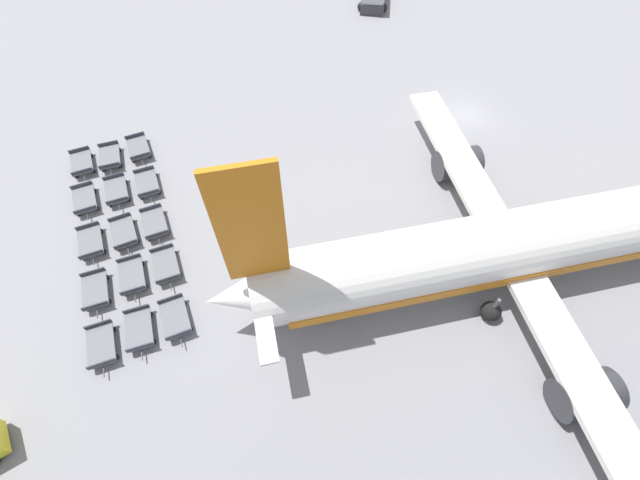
{
  "coord_description": "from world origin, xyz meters",
  "views": [
    {
      "loc": [
        26.54,
        -22.17,
        25.96
      ],
      "look_at": [
        10.87,
        -17.36,
        2.02
      ],
      "focal_mm": 24.0,
      "sensor_mm": 36.0,
      "label": 1
    }
  ],
  "objects_px": {
    "baggage_dolly_row_near_col_b": "(85,199)",
    "baggage_dolly_row_mid_a_col_b": "(116,191)",
    "baggage_dolly_row_mid_a_col_d": "(132,276)",
    "baggage_dolly_row_mid_b_col_e": "(175,318)",
    "baggage_dolly_row_near_col_e": "(101,345)",
    "baggage_dolly_row_mid_b_col_a": "(139,148)",
    "airplane": "(528,242)",
    "baggage_dolly_row_near_col_d": "(95,290)",
    "baggage_dolly_row_mid_b_col_c": "(155,223)",
    "baggage_dolly_row_near_col_c": "(91,242)",
    "baggage_dolly_row_mid_a_col_c": "(124,233)",
    "baggage_dolly_row_mid_a_col_a": "(110,157)",
    "baggage_dolly_row_mid_b_col_d": "(166,265)",
    "baggage_dolly_row_near_col_a": "(82,163)",
    "baggage_dolly_row_mid_b_col_b": "(147,183)",
    "baggage_dolly_row_mid_a_col_e": "(139,329)"
  },
  "relations": [
    {
      "from": "baggage_dolly_row_near_col_b",
      "to": "baggage_dolly_row_mid_a_col_b",
      "type": "height_order",
      "value": "same"
    },
    {
      "from": "baggage_dolly_row_mid_a_col_d",
      "to": "baggage_dolly_row_mid_b_col_e",
      "type": "xyz_separation_m",
      "value": [
        4.02,
        2.49,
        0.0
      ]
    },
    {
      "from": "baggage_dolly_row_near_col_e",
      "to": "baggage_dolly_row_mid_b_col_a",
      "type": "relative_size",
      "value": 0.99
    },
    {
      "from": "airplane",
      "to": "baggage_dolly_row_near_col_d",
      "type": "distance_m",
      "value": 28.68
    },
    {
      "from": "baggage_dolly_row_mid_b_col_c",
      "to": "baggage_dolly_row_mid_a_col_b",
      "type": "bearing_deg",
      "value": -147.82
    },
    {
      "from": "baggage_dolly_row_near_col_e",
      "to": "baggage_dolly_row_mid_a_col_d",
      "type": "distance_m",
      "value": 4.98
    },
    {
      "from": "airplane",
      "to": "baggage_dolly_row_near_col_c",
      "type": "distance_m",
      "value": 30.16
    },
    {
      "from": "airplane",
      "to": "baggage_dolly_row_near_col_c",
      "type": "xyz_separation_m",
      "value": [
        -10.54,
        -28.13,
        -2.71
      ]
    },
    {
      "from": "baggage_dolly_row_mid_a_col_c",
      "to": "airplane",
      "type": "bearing_deg",
      "value": 67.48
    },
    {
      "from": "baggage_dolly_row_mid_a_col_a",
      "to": "baggage_dolly_row_mid_b_col_e",
      "type": "height_order",
      "value": "same"
    },
    {
      "from": "baggage_dolly_row_near_col_c",
      "to": "baggage_dolly_row_mid_b_col_a",
      "type": "xyz_separation_m",
      "value": [
        -8.88,
        3.93,
        0.0
      ]
    },
    {
      "from": "baggage_dolly_row_mid_b_col_a",
      "to": "baggage_dolly_row_mid_b_col_e",
      "type": "xyz_separation_m",
      "value": [
        16.65,
        1.26,
        0.0
      ]
    },
    {
      "from": "baggage_dolly_row_mid_b_col_c",
      "to": "baggage_dolly_row_mid_b_col_e",
      "type": "distance_m",
      "value": 8.17
    },
    {
      "from": "baggage_dolly_row_near_col_c",
      "to": "baggage_dolly_row_mid_a_col_d",
      "type": "relative_size",
      "value": 1.01
    },
    {
      "from": "baggage_dolly_row_mid_b_col_d",
      "to": "baggage_dolly_row_mid_b_col_e",
      "type": "xyz_separation_m",
      "value": [
        4.2,
        0.2,
        0.0
      ]
    },
    {
      "from": "baggage_dolly_row_near_col_b",
      "to": "baggage_dolly_row_mid_a_col_c",
      "type": "bearing_deg",
      "value": 33.68
    },
    {
      "from": "airplane",
      "to": "baggage_dolly_row_mid_b_col_c",
      "type": "relative_size",
      "value": 11.76
    },
    {
      "from": "baggage_dolly_row_mid_a_col_c",
      "to": "baggage_dolly_row_mid_b_col_d",
      "type": "height_order",
      "value": "same"
    },
    {
      "from": "baggage_dolly_row_mid_a_col_a",
      "to": "baggage_dolly_row_mid_a_col_b",
      "type": "xyz_separation_m",
      "value": [
        3.99,
        0.39,
        0.0
      ]
    },
    {
      "from": "airplane",
      "to": "baggage_dolly_row_mid_b_col_c",
      "type": "xyz_separation_m",
      "value": [
        -10.92,
        -23.57,
        -2.71
      ]
    },
    {
      "from": "baggage_dolly_row_near_col_a",
      "to": "baggage_dolly_row_mid_a_col_b",
      "type": "relative_size",
      "value": 1.0
    },
    {
      "from": "baggage_dolly_row_mid_b_col_b",
      "to": "baggage_dolly_row_mid_a_col_a",
      "type": "bearing_deg",
      "value": -144.92
    },
    {
      "from": "baggage_dolly_row_mid_b_col_d",
      "to": "baggage_dolly_row_mid_a_col_c",
      "type": "bearing_deg",
      "value": -144.43
    },
    {
      "from": "airplane",
      "to": "baggage_dolly_row_near_col_b",
      "type": "distance_m",
      "value": 32.28
    },
    {
      "from": "baggage_dolly_row_near_col_c",
      "to": "baggage_dolly_row_mid_b_col_b",
      "type": "bearing_deg",
      "value": 136.53
    },
    {
      "from": "baggage_dolly_row_near_col_d",
      "to": "baggage_dolly_row_mid_b_col_c",
      "type": "distance_m",
      "value": 6.26
    },
    {
      "from": "baggage_dolly_row_mid_a_col_b",
      "to": "baggage_dolly_row_mid_a_col_e",
      "type": "xyz_separation_m",
      "value": [
        12.4,
        0.96,
        0.0
      ]
    },
    {
      "from": "baggage_dolly_row_near_col_d",
      "to": "baggage_dolly_row_mid_b_col_c",
      "type": "height_order",
      "value": "same"
    },
    {
      "from": "airplane",
      "to": "baggage_dolly_row_mid_a_col_c",
      "type": "bearing_deg",
      "value": -112.52
    },
    {
      "from": "baggage_dolly_row_mid_a_col_a",
      "to": "baggage_dolly_row_mid_a_col_c",
      "type": "bearing_deg",
      "value": 5.19
    },
    {
      "from": "baggage_dolly_row_mid_b_col_d",
      "to": "baggage_dolly_row_mid_a_col_b",
      "type": "bearing_deg",
      "value": -159.42
    },
    {
      "from": "baggage_dolly_row_near_col_d",
      "to": "baggage_dolly_row_mid_a_col_c",
      "type": "relative_size",
      "value": 0.99
    },
    {
      "from": "airplane",
      "to": "baggage_dolly_row_mid_a_col_e",
      "type": "bearing_deg",
      "value": -96.0
    },
    {
      "from": "baggage_dolly_row_near_col_a",
      "to": "airplane",
      "type": "bearing_deg",
      "value": 56.58
    },
    {
      "from": "baggage_dolly_row_mid_b_col_a",
      "to": "baggage_dolly_row_near_col_a",
      "type": "bearing_deg",
      "value": -84.78
    },
    {
      "from": "baggage_dolly_row_mid_a_col_a",
      "to": "baggage_dolly_row_mid_b_col_d",
      "type": "height_order",
      "value": "same"
    },
    {
      "from": "baggage_dolly_row_mid_a_col_c",
      "to": "baggage_dolly_row_mid_b_col_d",
      "type": "distance_m",
      "value": 4.58
    },
    {
      "from": "airplane",
      "to": "baggage_dolly_row_mid_a_col_d",
      "type": "bearing_deg",
      "value": -104.94
    },
    {
      "from": "baggage_dolly_row_near_col_a",
      "to": "baggage_dolly_row_mid_a_col_b",
      "type": "distance_m",
      "value": 4.74
    },
    {
      "from": "airplane",
      "to": "baggage_dolly_row_mid_a_col_b",
      "type": "height_order",
      "value": "airplane"
    },
    {
      "from": "baggage_dolly_row_mid_a_col_e",
      "to": "baggage_dolly_row_mid_a_col_c",
      "type": "bearing_deg",
      "value": -175.78
    },
    {
      "from": "baggage_dolly_row_mid_b_col_b",
      "to": "baggage_dolly_row_mid_b_col_e",
      "type": "xyz_separation_m",
      "value": [
        12.34,
        0.86,
        0.0
      ]
    },
    {
      "from": "baggage_dolly_row_near_col_d",
      "to": "baggage_dolly_row_mid_a_col_b",
      "type": "relative_size",
      "value": 1.0
    },
    {
      "from": "baggage_dolly_row_mid_a_col_d",
      "to": "baggage_dolly_row_mid_b_col_b",
      "type": "relative_size",
      "value": 1.0
    },
    {
      "from": "baggage_dolly_row_mid_b_col_b",
      "to": "baggage_dolly_row_mid_b_col_e",
      "type": "relative_size",
      "value": 1.0
    },
    {
      "from": "baggage_dolly_row_near_col_a",
      "to": "baggage_dolly_row_mid_a_col_d",
      "type": "xyz_separation_m",
      "value": [
        12.22,
        3.36,
        0.0
      ]
    },
    {
      "from": "baggage_dolly_row_mid_a_col_d",
      "to": "baggage_dolly_row_mid_b_col_c",
      "type": "xyz_separation_m",
      "value": [
        -4.13,
        1.86,
        0.0
      ]
    },
    {
      "from": "baggage_dolly_row_near_col_c",
      "to": "baggage_dolly_row_mid_b_col_e",
      "type": "height_order",
      "value": "same"
    },
    {
      "from": "baggage_dolly_row_near_col_e",
      "to": "baggage_dolly_row_mid_a_col_d",
      "type": "height_order",
      "value": "same"
    },
    {
      "from": "baggage_dolly_row_near_col_e",
      "to": "baggage_dolly_row_mid_b_col_d",
      "type": "bearing_deg",
      "value": 136.98
    }
  ]
}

